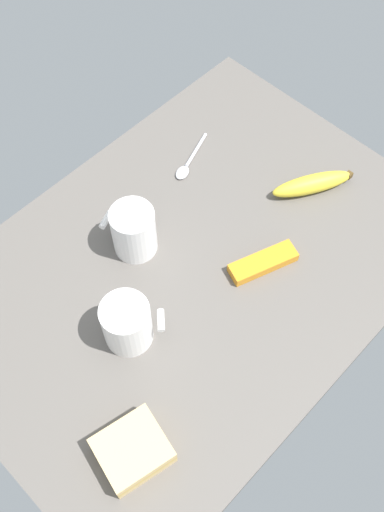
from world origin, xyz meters
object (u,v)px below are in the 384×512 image
at_px(spoon, 188,163).
at_px(coffee_mug_black, 134,230).
at_px(sandwich_main, 133,450).
at_px(coffee_mug_milky, 127,323).
at_px(banana, 312,184).
at_px(snack_bar, 263,263).

bearing_deg(spoon, coffee_mug_black, -162.26).
xyz_separation_m(coffee_mug_black, spoon, (0.20, 0.07, -0.05)).
relative_size(coffee_mug_black, sandwich_main, 0.86).
relative_size(coffee_mug_milky, sandwich_main, 0.83).
distance_m(coffee_mug_milky, banana, 0.46).
relative_size(banana, snack_bar, 1.26).
bearing_deg(spoon, banana, -60.52).
distance_m(coffee_mug_milky, sandwich_main, 0.20).
distance_m(coffee_mug_black, sandwich_main, 0.37).
bearing_deg(banana, snack_bar, -167.43).
bearing_deg(coffee_mug_black, snack_bar, -55.99).
bearing_deg(snack_bar, sandwich_main, -148.82).
distance_m(sandwich_main, snack_bar, 0.40).
height_order(coffee_mug_black, sandwich_main, coffee_mug_black).
height_order(sandwich_main, spoon, sandwich_main).
distance_m(coffee_mug_black, spoon, 0.22).
bearing_deg(coffee_mug_milky, sandwich_main, -131.01).
xyz_separation_m(coffee_mug_milky, snack_bar, (0.26, -0.07, -0.04)).
bearing_deg(coffee_mug_black, spoon, 17.74).
height_order(sandwich_main, banana, sandwich_main).
xyz_separation_m(sandwich_main, spoon, (0.46, 0.33, -0.02)).
bearing_deg(snack_bar, coffee_mug_milky, -175.38).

